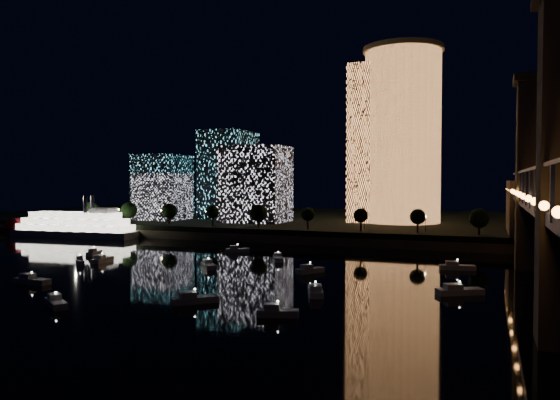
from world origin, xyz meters
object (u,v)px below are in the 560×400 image
Objects in this scene: tower_cylindrical at (403,135)px; riverboat at (70,226)px; tower_rectangular at (376,144)px; truss_bridge at (560,218)px.

tower_cylindrical is 1.28× the size of riverboat.
tower_rectangular is at bearing 28.31° from riverboat.
tower_cylindrical is 0.28× the size of truss_bridge.
tower_cylindrical is 1.10× the size of tower_rectangular.
tower_rectangular is at bearing 179.77° from tower_cylindrical.
tower_cylindrical is 140.34m from truss_bridge.
riverboat is (-172.32, 68.33, -11.77)m from truss_bridge.
truss_bridge reaches higher than riverboat.
riverboat is (-113.71, -61.26, -34.50)m from tower_rectangular.
tower_cylindrical is at bearing -0.23° from tower_rectangular.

